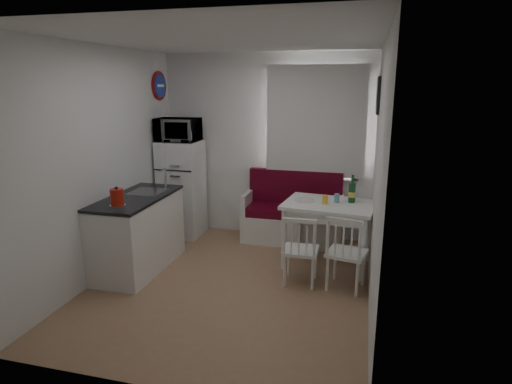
{
  "coord_description": "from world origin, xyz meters",
  "views": [
    {
      "loc": [
        1.37,
        -4.18,
        2.19
      ],
      "look_at": [
        0.17,
        0.5,
        0.95
      ],
      "focal_mm": 30.0,
      "sensor_mm": 36.0,
      "label": 1
    }
  ],
  "objects_px": {
    "kettle": "(117,197)",
    "wine_bottle": "(352,189)",
    "chair_right": "(347,246)",
    "kitchen_counter": "(139,232)",
    "chair_left": "(300,244)",
    "fridge": "(182,189)",
    "microwave": "(178,130)",
    "bench": "(293,219)",
    "dining_table": "(329,210)"
  },
  "relations": [
    {
      "from": "kettle",
      "to": "wine_bottle",
      "type": "height_order",
      "value": "wine_bottle"
    },
    {
      "from": "chair_right",
      "to": "wine_bottle",
      "type": "bearing_deg",
      "value": 101.78
    },
    {
      "from": "kitchen_counter",
      "to": "chair_left",
      "type": "distance_m",
      "value": 1.95
    },
    {
      "from": "chair_left",
      "to": "fridge",
      "type": "bearing_deg",
      "value": 146.06
    },
    {
      "from": "kettle",
      "to": "chair_right",
      "type": "bearing_deg",
      "value": 10.68
    },
    {
      "from": "microwave",
      "to": "wine_bottle",
      "type": "relative_size",
      "value": 1.73
    },
    {
      "from": "chair_left",
      "to": "chair_right",
      "type": "xyz_separation_m",
      "value": [
        0.5,
        -0.0,
        0.02
      ]
    },
    {
      "from": "chair_left",
      "to": "kettle",
      "type": "distance_m",
      "value": 2.02
    },
    {
      "from": "microwave",
      "to": "bench",
      "type": "bearing_deg",
      "value": 5.7
    },
    {
      "from": "chair_left",
      "to": "kettle",
      "type": "relative_size",
      "value": 1.96
    },
    {
      "from": "fridge",
      "to": "kettle",
      "type": "distance_m",
      "value": 1.74
    },
    {
      "from": "bench",
      "to": "chair_left",
      "type": "height_order",
      "value": "bench"
    },
    {
      "from": "fridge",
      "to": "kettle",
      "type": "height_order",
      "value": "fridge"
    },
    {
      "from": "chair_left",
      "to": "wine_bottle",
      "type": "distance_m",
      "value": 1.02
    },
    {
      "from": "dining_table",
      "to": "kitchen_counter",
      "type": "bearing_deg",
      "value": -156.83
    },
    {
      "from": "kitchen_counter",
      "to": "wine_bottle",
      "type": "xyz_separation_m",
      "value": [
        2.45,
        0.74,
        0.51
      ]
    },
    {
      "from": "microwave",
      "to": "wine_bottle",
      "type": "distance_m",
      "value": 2.54
    },
    {
      "from": "chair_left",
      "to": "chair_right",
      "type": "distance_m",
      "value": 0.5
    },
    {
      "from": "kettle",
      "to": "bench",
      "type": "bearing_deg",
      "value": 48.8
    },
    {
      "from": "bench",
      "to": "chair_left",
      "type": "relative_size",
      "value": 3.21
    },
    {
      "from": "wine_bottle",
      "to": "fridge",
      "type": "bearing_deg",
      "value": 168.37
    },
    {
      "from": "kitchen_counter",
      "to": "microwave",
      "type": "distance_m",
      "value": 1.62
    },
    {
      "from": "bench",
      "to": "microwave",
      "type": "xyz_separation_m",
      "value": [
        -1.62,
        -0.16,
        1.22
      ]
    },
    {
      "from": "kitchen_counter",
      "to": "bench",
      "type": "xyz_separation_m",
      "value": [
        1.64,
        1.36,
        -0.13
      ]
    },
    {
      "from": "kitchen_counter",
      "to": "kettle",
      "type": "distance_m",
      "value": 0.73
    },
    {
      "from": "chair_left",
      "to": "microwave",
      "type": "xyz_separation_m",
      "value": [
        -1.93,
        1.2,
        1.06
      ]
    },
    {
      "from": "dining_table",
      "to": "kettle",
      "type": "distance_m",
      "value": 2.44
    },
    {
      "from": "chair_right",
      "to": "bench",
      "type": "bearing_deg",
      "value": 132.42
    },
    {
      "from": "bench",
      "to": "kettle",
      "type": "relative_size",
      "value": 6.31
    },
    {
      "from": "dining_table",
      "to": "fridge",
      "type": "height_order",
      "value": "fridge"
    },
    {
      "from": "kettle",
      "to": "wine_bottle",
      "type": "bearing_deg",
      "value": 26.73
    },
    {
      "from": "dining_table",
      "to": "chair_left",
      "type": "relative_size",
      "value": 2.64
    },
    {
      "from": "kitchen_counter",
      "to": "fridge",
      "type": "xyz_separation_m",
      "value": [
        0.02,
        1.24,
        0.24
      ]
    },
    {
      "from": "dining_table",
      "to": "wine_bottle",
      "type": "bearing_deg",
      "value": 28.35
    },
    {
      "from": "fridge",
      "to": "kitchen_counter",
      "type": "bearing_deg",
      "value": -90.9
    },
    {
      "from": "chair_left",
      "to": "microwave",
      "type": "relative_size",
      "value": 0.74
    },
    {
      "from": "kitchen_counter",
      "to": "chair_right",
      "type": "distance_m",
      "value": 2.45
    },
    {
      "from": "dining_table",
      "to": "chair_right",
      "type": "bearing_deg",
      "value": -62.35
    },
    {
      "from": "kitchen_counter",
      "to": "kettle",
      "type": "height_order",
      "value": "kitchen_counter"
    },
    {
      "from": "fridge",
      "to": "dining_table",
      "type": "bearing_deg",
      "value": -15.41
    },
    {
      "from": "kettle",
      "to": "wine_bottle",
      "type": "relative_size",
      "value": 0.65
    },
    {
      "from": "kitchen_counter",
      "to": "chair_right",
      "type": "xyz_separation_m",
      "value": [
        2.45,
        -0.01,
        0.07
      ]
    },
    {
      "from": "chair_right",
      "to": "microwave",
      "type": "xyz_separation_m",
      "value": [
        -2.43,
        1.21,
        1.03
      ]
    },
    {
      "from": "wine_bottle",
      "to": "bench",
      "type": "bearing_deg",
      "value": 142.78
    },
    {
      "from": "kitchen_counter",
      "to": "fridge",
      "type": "bearing_deg",
      "value": 89.1
    },
    {
      "from": "microwave",
      "to": "chair_right",
      "type": "bearing_deg",
      "value": -26.44
    },
    {
      "from": "dining_table",
      "to": "chair_right",
      "type": "height_order",
      "value": "chair_right"
    },
    {
      "from": "bench",
      "to": "chair_right",
      "type": "bearing_deg",
      "value": -59.63
    },
    {
      "from": "dining_table",
      "to": "microwave",
      "type": "height_order",
      "value": "microwave"
    },
    {
      "from": "chair_right",
      "to": "fridge",
      "type": "distance_m",
      "value": 2.74
    }
  ]
}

